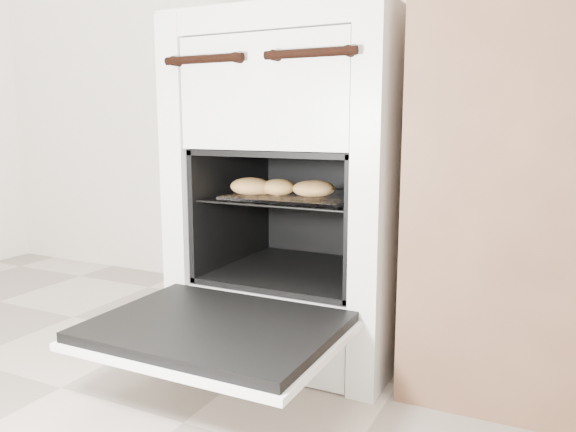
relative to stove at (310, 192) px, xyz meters
name	(u,v)px	position (x,y,z in m)	size (l,w,h in m)	color
stove	(310,192)	(0.00, 0.00, 0.00)	(0.54, 0.60, 0.82)	silver
oven_door	(216,330)	(0.00, -0.45, -0.22)	(0.48, 0.38, 0.03)	black
oven_rack	(301,197)	(0.00, -0.06, -0.01)	(0.39, 0.38, 0.01)	black
foil_sheet	(298,196)	(0.00, -0.08, 0.00)	(0.30, 0.27, 0.01)	white
baked_rolls	(277,187)	(-0.03, -0.12, 0.02)	(0.27, 0.15, 0.04)	tan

